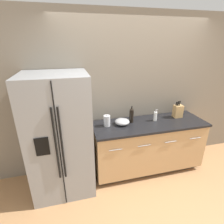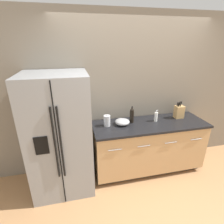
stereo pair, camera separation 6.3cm
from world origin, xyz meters
The scene contains 9 objects.
ground_plane centered at (0.00, 0.00, 0.00)m, with size 14.00×14.00×0.00m, color #B27F51.
wall_back centered at (0.00, 1.26, 1.30)m, with size 10.00×0.05×2.60m.
counter_unit centered at (0.20, 0.91, 0.46)m, with size 1.87×0.64×0.90m.
refrigerator centered at (-1.22, 0.85, 0.89)m, with size 0.86×0.78×1.78m.
knife_block centered at (0.77, 1.00, 1.02)m, with size 0.15×0.11×0.31m.
wine_bottle centered at (-0.09, 1.00, 1.03)m, with size 0.07×0.07×0.28m.
soap_dispenser centered at (0.32, 0.96, 0.99)m, with size 0.06×0.05×0.20m.
steel_canister centered at (-0.51, 0.97, 0.99)m, with size 0.11×0.11×0.19m.
mixing_bowl centered at (-0.26, 0.96, 0.95)m, with size 0.23×0.23×0.09m.
Camera 1 is at (-1.05, -1.46, 2.14)m, focal length 28.00 mm.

